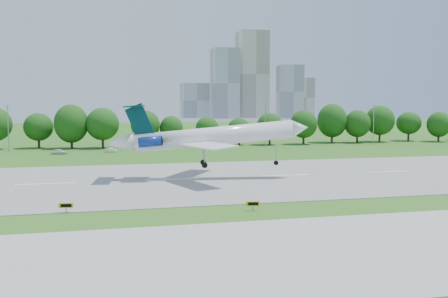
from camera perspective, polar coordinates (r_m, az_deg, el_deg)
ground at (r=65.57m, az=14.84°, el=-6.01°), size 600.00×600.00×0.00m
runway at (r=88.04m, az=7.09°, el=-3.04°), size 400.00×45.00×0.08m
tree_line at (r=151.83m, az=-1.82°, el=2.74°), size 288.40×8.40×10.40m
light_poles at (r=141.53m, az=-1.99°, el=2.63°), size 175.90×0.25×12.19m
skyline at (r=466.28m, az=2.81°, el=7.32°), size 127.00×52.00×80.00m
airliner at (r=83.54m, az=-2.26°, el=1.46°), size 33.87×24.37×10.70m
taxi_sign_left at (r=60.54m, az=-17.62°, el=-6.19°), size 1.64×0.48×1.15m
taxi_sign_centre at (r=58.94m, az=3.30°, el=-6.28°), size 1.60×0.44×1.12m
service_vehicle_a at (r=133.78m, az=-12.87°, el=-0.12°), size 3.55×2.06×1.11m
service_vehicle_b at (r=131.49m, az=-18.34°, el=-0.29°), size 4.20×2.25×1.36m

